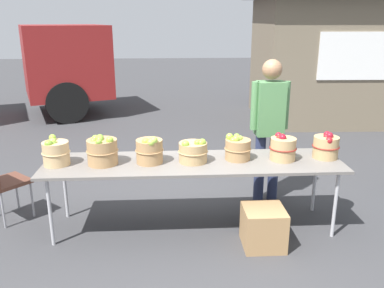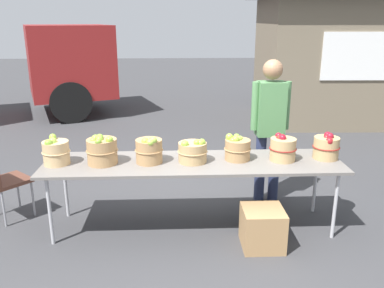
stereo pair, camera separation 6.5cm
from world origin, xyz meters
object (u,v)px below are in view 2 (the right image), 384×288
Objects in this scene: apple_basket_green_1 at (102,150)px; produce_crate at (262,228)px; apple_basket_green_0 at (56,152)px; apple_basket_green_3 at (193,152)px; vendor_adult at (270,121)px; apple_basket_green_4 at (237,148)px; market_table at (193,165)px; folding_chair at (1,177)px; apple_basket_green_2 at (149,150)px; apple_basket_red_1 at (326,147)px; apple_basket_red_0 at (283,148)px.

apple_basket_green_1 is 0.81× the size of produce_crate.
apple_basket_green_0 is 1.40m from apple_basket_green_3.
produce_crate is (0.67, -0.42, -0.66)m from apple_basket_green_3.
apple_basket_green_4 is at bearing 48.18° from vendor_adult.
produce_crate is (0.67, -0.43, -0.52)m from market_table.
folding_chair is at bearing 166.58° from apple_basket_green_1.
folding_chair is (-0.71, 0.27, -0.37)m from apple_basket_green_0.
market_table is 10.88× the size of apple_basket_green_4.
market_table is at bearing 0.38° from apple_basket_green_0.
vendor_adult is (1.39, 0.64, 0.14)m from apple_basket_green_2.
market_table is 10.37× the size of apple_basket_green_0.
apple_basket_green_3 is 1.42m from apple_basket_red_1.
apple_basket_green_0 is 0.84m from folding_chair.
market_table is 0.48m from apple_basket_green_2.
apple_basket_green_2 is at bearing -179.56° from apple_basket_green_3.
folding_chair is at bearing 175.28° from apple_basket_green_4.
apple_basket_green_1 is at bearing -177.23° from apple_basket_green_4.
folding_chair is (-2.57, 0.21, -0.37)m from apple_basket_green_4.
apple_basket_green_1 is 1.87m from apple_basket_red_0.
apple_basket_red_1 is 0.33× the size of folding_chair.
vendor_adult is at bearing 18.96° from apple_basket_green_1.
apple_basket_green_4 is at bearing 175.08° from apple_basket_red_0.
apple_basket_red_0 is 0.48m from apple_basket_red_1.
apple_basket_green_1 is (0.47, -0.01, 0.01)m from apple_basket_green_0.
apple_basket_green_0 is at bearing 179.33° from apple_basket_green_1.
apple_basket_red_1 reaches higher than apple_basket_green_3.
apple_basket_green_2 is 1.39m from apple_basket_red_0.
apple_basket_green_2 is 0.17× the size of vendor_adult.
folding_chair is (-2.10, 0.27, -0.35)m from apple_basket_green_3.
apple_basket_red_0 is (0.47, -0.04, 0.01)m from apple_basket_green_4.
folding_chair reaches higher than market_table.
apple_basket_green_2 reaches higher than market_table.
vendor_adult is (0.47, 0.57, 0.15)m from apple_basket_green_4.
apple_basket_red_1 is at bearing 1.12° from apple_basket_green_0.
apple_basket_green_3 is at bearing 0.52° from apple_basket_green_1.
produce_crate is (-0.75, -0.47, -0.68)m from apple_basket_red_1.
apple_basket_green_2 is at bearing -179.10° from apple_basket_red_0.
apple_basket_green_0 is at bearing -178.88° from apple_basket_red_1.
folding_chair is (-3.04, -0.36, -0.52)m from vendor_adult.
produce_crate is at bearing -32.21° from apple_basket_green_3.
apple_basket_red_0 is 3.08m from folding_chair.
apple_basket_green_1 is 1.14× the size of apple_basket_red_1.
market_table is 0.95m from produce_crate.
apple_basket_red_1 is (0.48, 0.03, -0.00)m from apple_basket_red_0.
apple_basket_green_2 is 1.38m from produce_crate.
apple_basket_green_1 is 2.35m from apple_basket_red_1.
apple_basket_red_1 is 0.16× the size of vendor_adult.
apple_basket_green_4 is (0.92, 0.06, -0.01)m from apple_basket_green_2.
apple_basket_green_0 is 2.22m from produce_crate.
apple_basket_green_0 is 1.05× the size of apple_basket_red_0.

